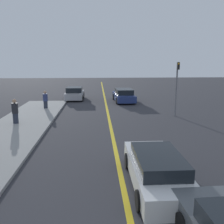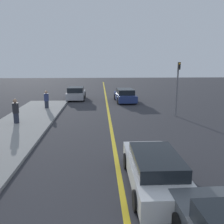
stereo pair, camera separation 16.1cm
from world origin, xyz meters
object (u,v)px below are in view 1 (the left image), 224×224
object	(u,v)px
car_far_distant	(124,95)
traffic_light	(177,84)
pedestrian_far_standing	(15,111)
car_ahead_center	(156,169)
car_parked_left_lot	(75,94)
pedestrian_by_sign	(45,100)

from	to	relation	value
car_far_distant	traffic_light	bearing A→B (deg)	-68.31
pedestrian_far_standing	car_ahead_center	bearing A→B (deg)	-49.18
car_far_distant	pedestrian_far_standing	size ratio (longest dim) A/B	2.83
car_ahead_center	car_far_distant	size ratio (longest dim) A/B	1.01
traffic_light	car_ahead_center	bearing A→B (deg)	-110.63
car_ahead_center	traffic_light	world-z (taller)	traffic_light
pedestrian_far_standing	traffic_light	size ratio (longest dim) A/B	0.40
car_parked_left_lot	pedestrian_by_sign	distance (m)	6.03
car_far_distant	traffic_light	size ratio (longest dim) A/B	1.12
traffic_light	pedestrian_far_standing	bearing A→B (deg)	-169.80
pedestrian_by_sign	traffic_light	distance (m)	11.31
car_parked_left_lot	car_far_distant	bearing A→B (deg)	-17.53
pedestrian_by_sign	traffic_light	world-z (taller)	traffic_light
car_parked_left_lot	traffic_light	world-z (taller)	traffic_light
car_parked_left_lot	pedestrian_by_sign	size ratio (longest dim) A/B	2.52
pedestrian_by_sign	traffic_light	size ratio (longest dim) A/B	0.37
car_ahead_center	pedestrian_far_standing	distance (m)	11.59
car_far_distant	traffic_light	xyz separation A→B (m)	(3.31, -7.23, 1.91)
car_far_distant	traffic_light	distance (m)	8.17
car_parked_left_lot	pedestrian_far_standing	distance (m)	11.39
car_far_distant	pedestrian_by_sign	xyz separation A→B (m)	(-7.40, -4.00, 0.25)
traffic_light	car_far_distant	bearing A→B (deg)	114.63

